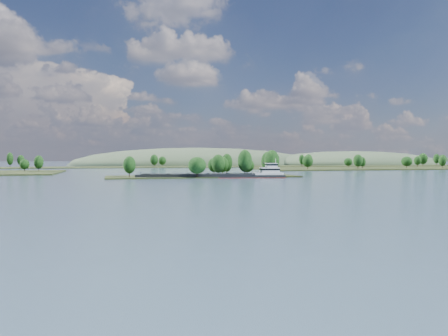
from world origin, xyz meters
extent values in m
plane|color=#354C5D|center=(0.00, 120.00, 0.00)|extent=(1800.00, 1800.00, 0.00)
cube|color=black|center=(0.00, 180.00, 0.00)|extent=(100.00, 30.00, 1.20)
cylinder|color=black|center=(19.57, 168.78, 2.84)|extent=(0.50, 0.50, 4.48)
ellipsoid|color=black|center=(19.57, 168.78, 8.54)|extent=(7.40, 7.40, 11.53)
cylinder|color=black|center=(8.64, 192.09, 2.15)|extent=(0.50, 0.50, 3.09)
ellipsoid|color=black|center=(8.64, 192.09, 6.08)|extent=(7.06, 7.06, 7.96)
cylinder|color=black|center=(6.50, 173.05, 2.45)|extent=(0.50, 0.50, 3.69)
ellipsoid|color=black|center=(6.50, 173.05, 7.14)|extent=(7.04, 7.04, 9.50)
cylinder|color=black|center=(11.12, 181.99, 2.25)|extent=(0.50, 0.50, 3.29)
ellipsoid|color=black|center=(11.12, 181.99, 6.43)|extent=(6.46, 6.46, 8.46)
cylinder|color=black|center=(-5.80, 166.54, 2.24)|extent=(0.50, 0.50, 3.28)
ellipsoid|color=black|center=(-5.80, 166.54, 6.41)|extent=(9.12, 9.12, 8.43)
cylinder|color=black|center=(-38.15, 176.75, 2.29)|extent=(0.50, 0.50, 3.39)
ellipsoid|color=black|center=(-38.15, 176.75, 6.60)|extent=(6.26, 6.26, 8.71)
cylinder|color=black|center=(13.94, 183.86, 2.53)|extent=(0.50, 0.50, 3.85)
ellipsoid|color=black|center=(13.94, 183.86, 7.42)|extent=(6.12, 6.12, 9.91)
cylinder|color=black|center=(38.24, 186.91, 2.69)|extent=(0.50, 0.50, 4.18)
ellipsoid|color=black|center=(38.24, 186.91, 8.00)|extent=(6.83, 6.83, 10.74)
cylinder|color=black|center=(35.42, 172.08, 2.84)|extent=(0.50, 0.50, 4.47)
ellipsoid|color=black|center=(35.42, 172.08, 8.53)|extent=(8.11, 8.11, 11.50)
cylinder|color=black|center=(26.24, 186.39, 2.06)|extent=(0.50, 0.50, 2.93)
ellipsoid|color=black|center=(26.24, 186.39, 5.79)|extent=(8.06, 8.06, 7.53)
cylinder|color=black|center=(-94.58, 269.44, 2.56)|extent=(0.50, 0.50, 3.52)
ellipsoid|color=black|center=(-94.58, 269.44, 7.04)|extent=(6.24, 6.24, 9.05)
cylinder|color=black|center=(-103.84, 271.77, 2.14)|extent=(0.50, 0.50, 2.69)
ellipsoid|color=black|center=(-103.84, 271.77, 5.56)|extent=(6.36, 6.36, 6.91)
cube|color=black|center=(230.00, 300.00, 0.00)|extent=(320.00, 90.00, 1.60)
cylinder|color=black|center=(101.51, 268.89, 2.59)|extent=(0.50, 0.50, 3.59)
ellipsoid|color=black|center=(101.51, 268.89, 7.15)|extent=(8.31, 8.31, 9.22)
cylinder|color=black|center=(259.94, 335.23, 2.99)|extent=(0.50, 0.50, 4.38)
ellipsoid|color=black|center=(259.94, 335.23, 8.56)|extent=(9.16, 9.16, 11.26)
cylinder|color=black|center=(236.80, 281.31, 2.53)|extent=(0.50, 0.50, 3.45)
ellipsoid|color=black|center=(236.80, 281.31, 6.92)|extent=(6.31, 6.31, 8.88)
cylinder|color=black|center=(199.69, 280.55, 2.45)|extent=(0.50, 0.50, 3.30)
ellipsoid|color=black|center=(199.69, 280.55, 6.65)|extent=(9.31, 9.31, 8.48)
cylinder|color=black|center=(143.58, 265.72, 2.73)|extent=(0.50, 0.50, 3.86)
ellipsoid|color=black|center=(143.58, 265.72, 7.64)|extent=(7.54, 7.54, 9.92)
cylinder|color=black|center=(156.28, 279.58, 2.38)|extent=(0.50, 0.50, 3.17)
ellipsoid|color=black|center=(156.28, 279.58, 6.41)|extent=(5.32, 5.32, 8.14)
cylinder|color=black|center=(163.49, 314.97, 2.24)|extent=(0.50, 0.50, 2.87)
ellipsoid|color=black|center=(163.49, 314.97, 5.88)|extent=(7.68, 7.68, 7.38)
cylinder|color=black|center=(247.21, 327.14, 2.49)|extent=(0.50, 0.50, 3.37)
ellipsoid|color=black|center=(247.21, 327.14, 6.77)|extent=(7.08, 7.08, 8.67)
cube|color=black|center=(0.00, 400.00, 0.00)|extent=(900.00, 60.00, 1.20)
cylinder|color=black|center=(-139.55, 398.51, 2.90)|extent=(0.50, 0.50, 4.60)
ellipsoid|color=black|center=(-139.55, 398.51, 8.75)|extent=(5.98, 5.98, 11.83)
cylinder|color=black|center=(341.13, 401.71, 2.63)|extent=(0.50, 0.50, 4.06)
ellipsoid|color=black|center=(341.13, 401.71, 7.80)|extent=(9.22, 9.22, 10.45)
cylinder|color=black|center=(147.39, 381.13, 2.63)|extent=(0.50, 0.50, 4.06)
ellipsoid|color=black|center=(147.39, 381.13, 7.80)|extent=(6.00, 6.00, 10.44)
cylinder|color=black|center=(2.90, 404.61, 2.30)|extent=(0.50, 0.50, 3.41)
ellipsoid|color=black|center=(2.90, 404.61, 6.64)|extent=(8.02, 8.02, 8.76)
cylinder|color=black|center=(321.86, 388.86, 2.80)|extent=(0.50, 0.50, 4.41)
ellipsoid|color=black|center=(321.86, 388.86, 8.40)|extent=(7.37, 7.37, 11.33)
cylinder|color=black|center=(170.38, 413.70, 2.70)|extent=(0.50, 0.50, 4.20)
ellipsoid|color=black|center=(170.38, 413.70, 8.04)|extent=(8.87, 8.87, 10.80)
cylinder|color=black|center=(-129.67, 396.02, 2.51)|extent=(0.50, 0.50, 3.81)
ellipsoid|color=black|center=(-129.67, 396.02, 7.35)|extent=(6.58, 6.58, 9.80)
cylinder|color=black|center=(58.95, 390.03, 2.31)|extent=(0.50, 0.50, 3.43)
ellipsoid|color=black|center=(58.95, 390.03, 6.67)|extent=(8.65, 8.65, 8.81)
cylinder|color=black|center=(-7.28, 383.12, 2.61)|extent=(0.50, 0.50, 4.03)
ellipsoid|color=black|center=(-7.28, 383.12, 7.74)|extent=(7.77, 7.77, 10.36)
ellipsoid|color=#364831|center=(260.00, 470.00, 0.00)|extent=(260.00, 140.00, 36.00)
ellipsoid|color=#364831|center=(60.00, 500.00, 0.00)|extent=(320.00, 160.00, 44.00)
cube|color=black|center=(2.83, 170.00, 0.46)|extent=(73.64, 20.64, 2.01)
cube|color=#A12211|center=(2.83, 170.00, 0.05)|extent=(73.85, 20.85, 0.23)
cube|color=black|center=(-3.67, 175.58, 1.74)|extent=(56.01, 9.36, 0.73)
cube|color=black|center=(-5.10, 166.74, 1.74)|extent=(56.01, 9.36, 0.73)
cube|color=black|center=(-4.38, 171.16, 1.60)|extent=(55.45, 16.83, 0.27)
cube|color=black|center=(-24.24, 174.36, 1.87)|extent=(9.31, 8.71, 0.32)
cube|color=black|center=(-14.31, 172.76, 1.87)|extent=(9.31, 8.71, 0.32)
cube|color=black|center=(-4.38, 171.16, 1.87)|extent=(9.31, 8.71, 0.32)
cube|color=black|center=(5.54, 169.56, 1.87)|extent=(9.31, 8.71, 0.32)
cube|color=black|center=(15.47, 167.97, 1.87)|extent=(9.31, 8.71, 0.32)
cube|color=black|center=(-33.71, 175.88, 0.82)|extent=(4.01, 8.56, 1.83)
cylinder|color=black|center=(-32.81, 175.74, 2.10)|extent=(0.25, 0.25, 2.01)
cube|color=silver|center=(30.81, 165.50, 2.01)|extent=(15.83, 10.99, 1.10)
cube|color=silver|center=(31.71, 165.35, 3.84)|extent=(10.19, 8.67, 2.74)
cube|color=black|center=(31.71, 165.35, 4.20)|extent=(10.39, 8.88, 0.82)
cube|color=silver|center=(32.61, 165.21, 6.22)|extent=(6.29, 6.29, 2.01)
cube|color=black|center=(32.61, 165.21, 6.58)|extent=(6.50, 6.50, 0.73)
cube|color=silver|center=(32.61, 165.21, 7.31)|extent=(6.70, 6.70, 0.18)
cylinder|color=silver|center=(34.87, 164.84, 8.41)|extent=(0.21, 0.21, 2.38)
cylinder|color=black|center=(29.44, 168.50, 7.49)|extent=(0.52, 0.52, 1.10)
camera|label=1|loc=(-45.87, -45.29, 10.74)|focal=35.00mm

